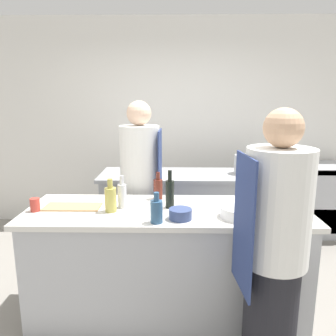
# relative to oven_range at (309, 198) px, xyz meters

# --- Properties ---
(ground_plane) EXTENTS (16.00, 16.00, 0.00)m
(ground_plane) POSITION_rel_oven_range_xyz_m (-1.84, -1.76, -0.45)
(ground_plane) COLOR gray
(wall_back) EXTENTS (8.00, 0.06, 2.80)m
(wall_back) POSITION_rel_oven_range_xyz_m (-1.84, 0.37, 0.95)
(wall_back) COLOR silver
(wall_back) RESTS_ON ground_plane
(prep_counter) EXTENTS (2.18, 0.74, 0.91)m
(prep_counter) POSITION_rel_oven_range_xyz_m (-1.84, -1.76, 0.00)
(prep_counter) COLOR #A8AAAF
(prep_counter) RESTS_ON ground_plane
(pass_counter) EXTENTS (2.08, 0.67, 0.91)m
(pass_counter) POSITION_rel_oven_range_xyz_m (-1.59, -0.54, 0.00)
(pass_counter) COLOR #A8AAAF
(pass_counter) RESTS_ON ground_plane
(oven_range) EXTENTS (0.95, 0.64, 0.91)m
(oven_range) POSITION_rel_oven_range_xyz_m (0.00, 0.00, 0.00)
(oven_range) COLOR #A8AAAF
(oven_range) RESTS_ON ground_plane
(chef_at_prep_near) EXTENTS (0.41, 0.39, 1.70)m
(chef_at_prep_near) POSITION_rel_oven_range_xyz_m (-1.19, -2.36, 0.39)
(chef_at_prep_near) COLOR black
(chef_at_prep_near) RESTS_ON ground_plane
(chef_at_stove) EXTENTS (0.39, 0.38, 1.73)m
(chef_at_stove) POSITION_rel_oven_range_xyz_m (-2.11, -1.11, 0.41)
(chef_at_stove) COLOR black
(chef_at_stove) RESTS_ON ground_plane
(bottle_olive_oil) EXTENTS (0.09, 0.09, 0.22)m
(bottle_olive_oil) POSITION_rel_oven_range_xyz_m (-1.91, -2.04, 0.54)
(bottle_olive_oil) COLOR #2D5175
(bottle_olive_oil) RESTS_ON prep_counter
(bottle_vinegar) EXTENTS (0.09, 0.09, 0.25)m
(bottle_vinegar) POSITION_rel_oven_range_xyz_m (-2.27, -1.82, 0.55)
(bottle_vinegar) COLOR #B2A84C
(bottle_vinegar) RESTS_ON prep_counter
(bottle_wine) EXTENTS (0.07, 0.07, 0.26)m
(bottle_wine) POSITION_rel_oven_range_xyz_m (-2.19, -1.73, 0.56)
(bottle_wine) COLOR silver
(bottle_wine) RESTS_ON prep_counter
(bottle_cooking_oil) EXTENTS (0.08, 0.08, 0.23)m
(bottle_cooking_oil) POSITION_rel_oven_range_xyz_m (-1.92, -1.49, 0.55)
(bottle_cooking_oil) COLOR #5B2319
(bottle_cooking_oil) RESTS_ON prep_counter
(bottle_sauce) EXTENTS (0.07, 0.07, 0.30)m
(bottle_sauce) POSITION_rel_oven_range_xyz_m (-1.82, -1.72, 0.57)
(bottle_sauce) COLOR black
(bottle_sauce) RESTS_ON prep_counter
(bowl_mixing_large) EXTENTS (0.28, 0.28, 0.08)m
(bowl_mixing_large) POSITION_rel_oven_range_xyz_m (-1.32, -1.93, 0.49)
(bowl_mixing_large) COLOR white
(bowl_mixing_large) RESTS_ON prep_counter
(bowl_prep_small) EXTENTS (0.16, 0.16, 0.08)m
(bowl_prep_small) POSITION_rel_oven_range_xyz_m (-1.74, -1.97, 0.49)
(bowl_prep_small) COLOR navy
(bowl_prep_small) RESTS_ON prep_counter
(cup) EXTENTS (0.07, 0.07, 0.10)m
(cup) POSITION_rel_oven_range_xyz_m (-2.84, -1.83, 0.50)
(cup) COLOR #B2382D
(cup) RESTS_ON prep_counter
(cutting_board) EXTENTS (0.43, 0.19, 0.01)m
(cutting_board) POSITION_rel_oven_range_xyz_m (-2.58, -1.74, 0.46)
(cutting_board) COLOR tan
(cutting_board) RESTS_ON prep_counter
(stockpot) EXTENTS (0.24, 0.24, 0.21)m
(stockpot) POSITION_rel_oven_range_xyz_m (-0.98, -0.52, 0.56)
(stockpot) COLOR #A8AAAF
(stockpot) RESTS_ON pass_counter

